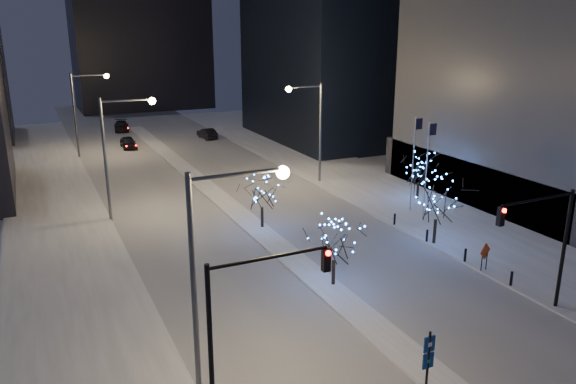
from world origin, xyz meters
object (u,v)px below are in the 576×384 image
holiday_tree_plaza_near (437,198)px  car_mid (207,133)px  holiday_tree_median_near (334,239)px  street_lamp_east (312,120)px  wayfinding_sign (428,357)px  traffic_signal_east (546,234)px  car_far (122,126)px  street_lamp_w_mid (118,142)px  traffic_signal_west (248,310)px  construction_sign (485,254)px  car_near (128,143)px  street_lamp_w_far (83,103)px  holiday_tree_median_far (262,191)px  holiday_tree_plaza_far (419,169)px  street_lamp_w_near (218,253)px

holiday_tree_plaza_near → car_mid: bearing=93.7°
holiday_tree_median_near → holiday_tree_plaza_near: holiday_tree_plaza_near is taller
street_lamp_east → wayfinding_sign: (-11.23, -32.15, -4.54)m
traffic_signal_east → car_far: (-11.31, 66.93, -4.02)m
street_lamp_w_mid → traffic_signal_east: 31.60m
holiday_tree_median_near → traffic_signal_west: bearing=-135.5°
car_far → construction_sign: construction_sign is taller
car_near → construction_sign: size_ratio=2.28×
car_far → construction_sign: 62.83m
street_lamp_w_far → street_lamp_w_mid: bearing=-90.0°
car_far → holiday_tree_median_near: (2.87, -59.14, 2.36)m
holiday_tree_median_near → wayfinding_sign: (-1.65, -10.94, -1.19)m
street_lamp_w_mid → traffic_signal_east: size_ratio=1.43×
traffic_signal_west → car_far: size_ratio=1.38×
car_far → car_near: bearing=-87.6°
construction_sign → holiday_tree_median_near: bearing=150.3°
car_near → car_mid: 11.34m
holiday_tree_median_far → holiday_tree_plaza_far: (15.65, 0.77, -0.13)m
street_lamp_w_near → street_lamp_w_mid: size_ratio=1.00×
traffic_signal_east → holiday_tree_plaza_far: 21.15m
traffic_signal_west → car_far: traffic_signal_west is taller
street_lamp_w_far → traffic_signal_east: size_ratio=1.43×
car_near → holiday_tree_plaza_far: bearing=-59.5°
traffic_signal_west → holiday_tree_median_near: bearing=44.5°
traffic_signal_east → wayfinding_sign: 10.94m
holiday_tree_plaza_near → street_lamp_east: bearing=91.3°
street_lamp_w_far → car_far: (6.57, 15.93, -5.76)m
traffic_signal_west → traffic_signal_east: 17.41m
traffic_signal_east → holiday_tree_plaza_far: (7.21, 19.80, -1.85)m
holiday_tree_median_far → construction_sign: (9.80, -13.63, -1.75)m
traffic_signal_west → holiday_tree_median_near: size_ratio=1.42×
traffic_signal_east → car_near: traffic_signal_east is taller
street_lamp_w_mid → holiday_tree_plaza_far: 26.09m
holiday_tree_plaza_near → construction_sign: (-0.20, -5.16, -2.25)m
street_lamp_east → construction_sign: street_lamp_east is taller
car_far → wayfinding_sign: 70.10m
car_near → wayfinding_sign: 57.28m
street_lamp_w_far → street_lamp_east: (19.02, -22.00, -0.05)m
street_lamp_w_far → traffic_signal_east: bearing=-70.7°
holiday_tree_median_near → holiday_tree_plaza_far: 19.72m
street_lamp_w_near → traffic_signal_west: bearing=-76.0°
traffic_signal_west → construction_sign: bearing=18.8°
car_mid → wayfinding_sign: (-8.71, -59.07, 1.19)m
construction_sign → street_lamp_east: bearing=74.6°
holiday_tree_median_far → wayfinding_sign: holiday_tree_median_far is taller
car_near → holiday_tree_plaza_far: (19.77, -34.28, 2.17)m
street_lamp_w_near → holiday_tree_median_near: size_ratio=2.02×
traffic_signal_west → holiday_tree_median_near: traffic_signal_west is taller
traffic_signal_west → street_lamp_east: bearing=58.3°
street_lamp_east → car_mid: bearing=95.4°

